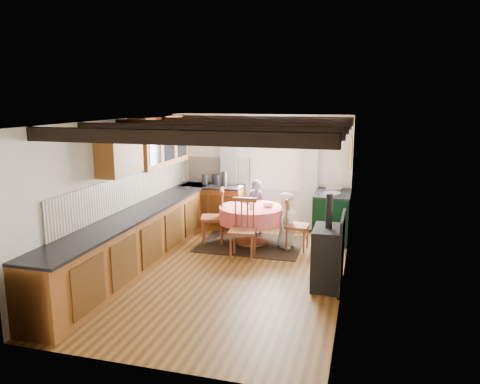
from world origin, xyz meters
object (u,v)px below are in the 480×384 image
(dining_table, at_px, (252,226))
(cast_iron_stove, at_px, (328,241))
(child_far, at_px, (256,207))
(child_right, at_px, (286,220))
(chair_left, at_px, (213,216))
(cup, at_px, (252,206))
(aga_range, at_px, (332,216))
(chair_right, at_px, (297,224))
(chair_near, at_px, (243,229))

(dining_table, height_order, cast_iron_stove, cast_iron_stove)
(child_far, height_order, child_right, child_far)
(chair_left, height_order, cup, chair_left)
(chair_left, xyz_separation_m, cup, (0.78, -0.04, 0.25))
(aga_range, distance_m, cast_iron_stove, 2.37)
(aga_range, xyz_separation_m, child_far, (-1.51, 0.00, 0.08))
(child_far, bearing_deg, child_right, 155.79)
(chair_left, distance_m, cast_iron_stove, 2.77)
(aga_range, xyz_separation_m, cup, (-1.40, -0.84, 0.30))
(child_right, height_order, cup, child_right)
(dining_table, height_order, chair_left, chair_left)
(chair_right, height_order, cast_iron_stove, cast_iron_stove)
(chair_left, relative_size, child_right, 1.02)
(chair_left, distance_m, aga_range, 2.32)
(chair_left, relative_size, aga_range, 1.01)
(cast_iron_stove, relative_size, cup, 12.57)
(aga_range, distance_m, child_far, 1.51)
(chair_left, bearing_deg, child_far, 124.84)
(chair_left, height_order, cast_iron_stove, cast_iron_stove)
(cast_iron_stove, xyz_separation_m, cup, (-1.51, 1.51, 0.09))
(child_right, bearing_deg, cup, 117.30)
(chair_left, xyz_separation_m, child_right, (1.40, 0.09, -0.01))
(chair_right, relative_size, cup, 8.72)
(chair_right, relative_size, cast_iron_stove, 0.69)
(dining_table, relative_size, child_far, 1.08)
(dining_table, relative_size, child_right, 1.17)
(chair_near, height_order, aga_range, chair_near)
(chair_left, distance_m, cup, 0.82)
(chair_near, bearing_deg, aga_range, 41.67)
(child_far, bearing_deg, aga_range, -160.13)
(child_right, bearing_deg, dining_table, 106.20)
(chair_left, height_order, child_far, child_far)
(chair_left, height_order, chair_right, chair_left)
(dining_table, xyz_separation_m, cup, (0.04, -0.12, 0.42))
(chair_left, xyz_separation_m, child_far, (0.66, 0.81, 0.03))
(aga_range, distance_m, cup, 1.66)
(dining_table, xyz_separation_m, aga_range, (1.44, 0.72, 0.11))
(chair_right, relative_size, child_right, 0.93)
(dining_table, bearing_deg, chair_left, -173.31)
(aga_range, bearing_deg, chair_left, -159.68)
(chair_near, height_order, cast_iron_stove, cast_iron_stove)
(chair_near, relative_size, child_far, 0.92)
(child_far, relative_size, cup, 10.18)
(chair_left, bearing_deg, aga_range, 94.60)
(dining_table, xyz_separation_m, child_right, (0.66, 0.01, 0.15))
(child_far, bearing_deg, cast_iron_stove, 144.47)
(child_right, bearing_deg, aga_range, -31.63)
(aga_range, height_order, child_right, child_right)
(child_far, relative_size, child_right, 1.08)
(dining_table, xyz_separation_m, chair_right, (0.88, -0.07, 0.12))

